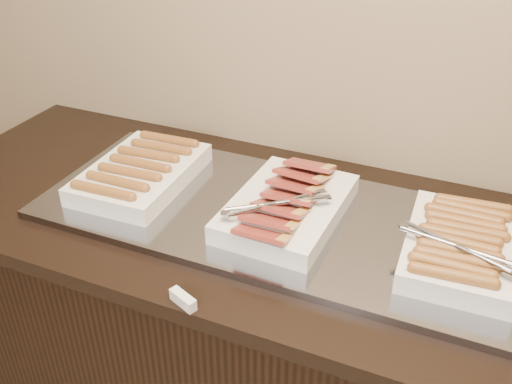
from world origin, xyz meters
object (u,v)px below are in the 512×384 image
dish_right (460,245)px  dish_left (141,172)px  counter (281,349)px  dish_center (287,206)px  warming_tray (276,217)px

dish_right → dish_left: bearing=177.8°
counter → dish_right: (0.41, -0.00, 0.50)m
dish_center → warming_tray: bearing=174.8°
dish_right → warming_tray: bearing=177.5°
warming_tray → dish_left: size_ratio=3.18×
dish_center → dish_left: bearing=-178.5°
counter → dish_center: 0.50m
counter → dish_left: bearing=180.0°
warming_tray → counter: bearing=0.0°
counter → warming_tray: size_ratio=1.72×
counter → dish_left: (-0.42, 0.00, 0.50)m
dish_left → dish_center: dish_center is taller
counter → warming_tray: (-0.03, 0.00, 0.46)m
dish_center → dish_right: dish_center is taller
dish_left → dish_center: 0.42m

